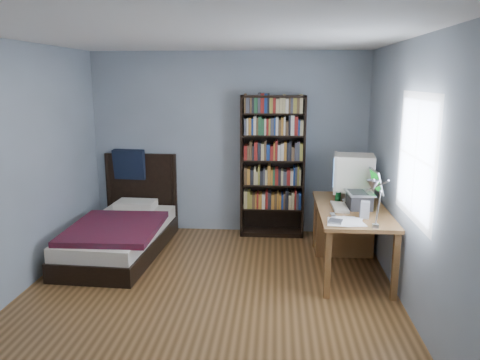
{
  "coord_description": "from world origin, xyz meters",
  "views": [
    {
      "loc": [
        0.66,
        -4.32,
        2.13
      ],
      "look_at": [
        0.27,
        0.7,
        1.04
      ],
      "focal_mm": 35.0,
      "sensor_mm": 36.0,
      "label": 1
    }
  ],
  "objects_px": {
    "laptop": "(361,198)",
    "desk": "(345,224)",
    "desk_lamp": "(374,190)",
    "keyboard": "(340,207)",
    "soda_can": "(338,197)",
    "crt_monitor": "(353,173)",
    "speaker": "(365,210)",
    "bookshelf": "(273,167)",
    "bed": "(122,231)"
  },
  "relations": [
    {
      "from": "desk",
      "to": "speaker",
      "type": "distance_m",
      "value": 0.9
    },
    {
      "from": "keyboard",
      "to": "bed",
      "type": "xyz_separation_m",
      "value": [
        -2.62,
        0.41,
        -0.49
      ]
    },
    {
      "from": "crt_monitor",
      "to": "soda_can",
      "type": "distance_m",
      "value": 0.37
    },
    {
      "from": "crt_monitor",
      "to": "keyboard",
      "type": "bearing_deg",
      "value": -112.82
    },
    {
      "from": "desk_lamp",
      "to": "speaker",
      "type": "height_order",
      "value": "desk_lamp"
    },
    {
      "from": "soda_can",
      "to": "laptop",
      "type": "bearing_deg",
      "value": -48.92
    },
    {
      "from": "keyboard",
      "to": "soda_can",
      "type": "height_order",
      "value": "soda_can"
    },
    {
      "from": "desk",
      "to": "bed",
      "type": "relative_size",
      "value": 0.75
    },
    {
      "from": "bookshelf",
      "to": "bed",
      "type": "bearing_deg",
      "value": -156.84
    },
    {
      "from": "desk",
      "to": "crt_monitor",
      "type": "xyz_separation_m",
      "value": [
        0.06,
        0.02,
        0.62
      ]
    },
    {
      "from": "crt_monitor",
      "to": "soda_can",
      "type": "bearing_deg",
      "value": -132.79
    },
    {
      "from": "keyboard",
      "to": "soda_can",
      "type": "relative_size",
      "value": 3.31
    },
    {
      "from": "bookshelf",
      "to": "bed",
      "type": "height_order",
      "value": "bookshelf"
    },
    {
      "from": "keyboard",
      "to": "bookshelf",
      "type": "bearing_deg",
      "value": 121.54
    },
    {
      "from": "desk",
      "to": "laptop",
      "type": "bearing_deg",
      "value": -77.85
    },
    {
      "from": "soda_can",
      "to": "speaker",
      "type": "bearing_deg",
      "value": -72.39
    },
    {
      "from": "laptop",
      "to": "soda_can",
      "type": "distance_m",
      "value": 0.34
    },
    {
      "from": "desk",
      "to": "desk_lamp",
      "type": "xyz_separation_m",
      "value": [
        0.01,
        -1.46,
        0.77
      ]
    },
    {
      "from": "desk_lamp",
      "to": "keyboard",
      "type": "bearing_deg",
      "value": 98.18
    },
    {
      "from": "desk",
      "to": "desk_lamp",
      "type": "height_order",
      "value": "desk_lamp"
    },
    {
      "from": "desk_lamp",
      "to": "speaker",
      "type": "distance_m",
      "value": 0.75
    },
    {
      "from": "desk_lamp",
      "to": "bookshelf",
      "type": "bearing_deg",
      "value": 112.12
    },
    {
      "from": "desk_lamp",
      "to": "desk",
      "type": "bearing_deg",
      "value": 90.3
    },
    {
      "from": "desk_lamp",
      "to": "soda_can",
      "type": "xyz_separation_m",
      "value": [
        -0.13,
        1.27,
        -0.39
      ]
    },
    {
      "from": "laptop",
      "to": "speaker",
      "type": "height_order",
      "value": "laptop"
    },
    {
      "from": "bed",
      "to": "crt_monitor",
      "type": "bearing_deg",
      "value": 1.25
    },
    {
      "from": "desk",
      "to": "laptop",
      "type": "distance_m",
      "value": 0.62
    },
    {
      "from": "crt_monitor",
      "to": "desk",
      "type": "bearing_deg",
      "value": -162.83
    },
    {
      "from": "keyboard",
      "to": "bed",
      "type": "height_order",
      "value": "bed"
    },
    {
      "from": "soda_can",
      "to": "bed",
      "type": "distance_m",
      "value": 2.69
    },
    {
      "from": "desk_lamp",
      "to": "bed",
      "type": "height_order",
      "value": "desk_lamp"
    },
    {
      "from": "crt_monitor",
      "to": "bed",
      "type": "distance_m",
      "value": 2.93
    },
    {
      "from": "desk_lamp",
      "to": "speaker",
      "type": "xyz_separation_m",
      "value": [
        0.06,
        0.66,
        -0.36
      ]
    },
    {
      "from": "keyboard",
      "to": "soda_can",
      "type": "xyz_separation_m",
      "value": [
        0.01,
        0.27,
        0.05
      ]
    },
    {
      "from": "crt_monitor",
      "to": "bed",
      "type": "xyz_separation_m",
      "value": [
        -2.82,
        -0.06,
        -0.77
      ]
    },
    {
      "from": "desk_lamp",
      "to": "bookshelf",
      "type": "xyz_separation_m",
      "value": [
        -0.9,
        2.21,
        -0.21
      ]
    },
    {
      "from": "laptop",
      "to": "speaker",
      "type": "xyz_separation_m",
      "value": [
        -0.02,
        -0.37,
        -0.03
      ]
    },
    {
      "from": "crt_monitor",
      "to": "speaker",
      "type": "relative_size",
      "value": 3.06
    },
    {
      "from": "desk",
      "to": "speaker",
      "type": "height_order",
      "value": "speaker"
    },
    {
      "from": "speaker",
      "to": "bookshelf",
      "type": "height_order",
      "value": "bookshelf"
    },
    {
      "from": "desk_lamp",
      "to": "bed",
      "type": "distance_m",
      "value": 3.24
    },
    {
      "from": "laptop",
      "to": "bed",
      "type": "distance_m",
      "value": 2.94
    },
    {
      "from": "soda_can",
      "to": "bookshelf",
      "type": "distance_m",
      "value": 1.22
    },
    {
      "from": "desk_lamp",
      "to": "soda_can",
      "type": "bearing_deg",
      "value": 95.98
    },
    {
      "from": "crt_monitor",
      "to": "bed",
      "type": "height_order",
      "value": "crt_monitor"
    },
    {
      "from": "crt_monitor",
      "to": "laptop",
      "type": "bearing_deg",
      "value": -85.88
    },
    {
      "from": "bookshelf",
      "to": "speaker",
      "type": "bearing_deg",
      "value": -58.28
    },
    {
      "from": "desk",
      "to": "speaker",
      "type": "relative_size",
      "value": 8.81
    },
    {
      "from": "bookshelf",
      "to": "soda_can",
      "type": "bearing_deg",
      "value": -50.78
    },
    {
      "from": "laptop",
      "to": "desk",
      "type": "bearing_deg",
      "value": 102.15
    }
  ]
}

